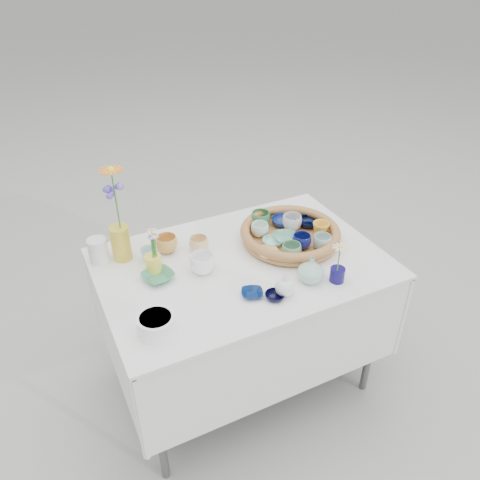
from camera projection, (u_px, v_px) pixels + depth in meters
name	position (u px, v px, depth m)	size (l,w,h in m)	color
ground	(242.00, 377.00, 2.51)	(80.00, 80.00, 0.00)	#98988F
display_table	(242.00, 377.00, 2.51)	(1.26, 0.86, 0.77)	white
wicker_tray	(290.00, 234.00, 2.22)	(0.47, 0.47, 0.08)	#946030
tray_ceramic_0	(283.00, 222.00, 2.32)	(0.12, 0.12, 0.04)	navy
tray_ceramic_1	(308.00, 223.00, 2.32)	(0.11, 0.11, 0.03)	black
tray_ceramic_2	(321.00, 229.00, 2.23)	(0.08, 0.08, 0.07)	yellow
tray_ceramic_3	(286.00, 238.00, 2.21)	(0.11, 0.11, 0.03)	#509876
tray_ceramic_4	(291.00, 251.00, 2.08)	(0.09, 0.09, 0.07)	#588C67
tray_ceramic_5	(273.00, 242.00, 2.17)	(0.10, 0.10, 0.03)	#97D9C1
tray_ceramic_6	(260.00, 230.00, 2.23)	(0.09, 0.09, 0.07)	silver
tray_ceramic_7	(292.00, 222.00, 2.28)	(0.10, 0.10, 0.08)	silver
tray_ceramic_8	(292.00, 214.00, 2.39)	(0.10, 0.10, 0.03)	#98B0D7
tray_ceramic_9	(302.00, 242.00, 2.14)	(0.09, 0.09, 0.07)	#0E1559
tray_ceramic_10	(268.00, 253.00, 2.10)	(0.09, 0.09, 0.03)	#FFEB90
tray_ceramic_11	(322.00, 242.00, 2.14)	(0.09, 0.09, 0.07)	#98BFBB
tray_ceramic_12	(261.00, 219.00, 2.31)	(0.09, 0.09, 0.07)	#2F713E
loose_ceramic_0	(167.00, 244.00, 2.15)	(0.10, 0.10, 0.08)	gold
loose_ceramic_1	(199.00, 244.00, 2.15)	(0.09, 0.09, 0.07)	#E1BC7E
loose_ceramic_2	(158.00, 276.00, 1.98)	(0.13, 0.13, 0.03)	#418E66
loose_ceramic_3	(202.00, 264.00, 2.01)	(0.11, 0.11, 0.09)	white
loose_ceramic_4	(252.00, 293.00, 1.89)	(0.09, 0.09, 0.02)	#071D4D
loose_ceramic_5	(148.00, 254.00, 2.10)	(0.07, 0.07, 0.06)	#ACD1C7
loose_ceramic_6	(275.00, 296.00, 1.88)	(0.08, 0.08, 0.03)	black
fluted_bowl	(156.00, 325.00, 1.70)	(0.14, 0.14, 0.07)	white
bud_vase_paleblue	(285.00, 283.00, 1.87)	(0.08, 0.08, 0.12)	white
bud_vase_seafoam	(311.00, 269.00, 1.95)	(0.11, 0.11, 0.12)	#99C5B0
bud_vase_cobalt	(337.00, 275.00, 1.97)	(0.06, 0.06, 0.06)	#110B4F
single_daisy	(339.00, 259.00, 1.90)	(0.08, 0.08, 0.14)	white
tall_vase_yellow	(121.00, 243.00, 2.08)	(0.09, 0.09, 0.16)	gold
gerbera	(116.00, 200.00, 1.96)	(0.11, 0.11, 0.29)	orange
hydrangea	(117.00, 208.00, 2.00)	(0.07, 0.07, 0.24)	#5A4AC5
white_pitcher	(98.00, 251.00, 2.07)	(0.12, 0.09, 0.12)	silver
daisy_cup	(153.00, 264.00, 2.02)	(0.07, 0.07, 0.08)	#FFDB46
daisy_posy	(152.00, 244.00, 1.96)	(0.07, 0.07, 0.13)	white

